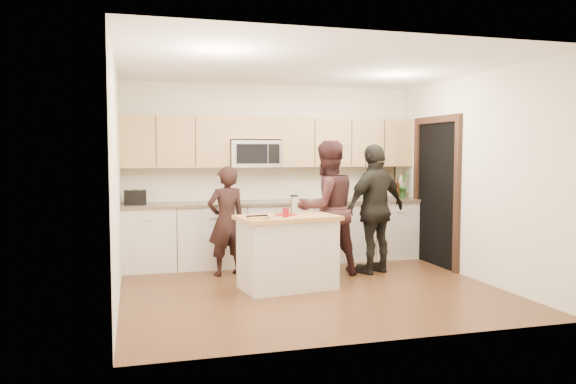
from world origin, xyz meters
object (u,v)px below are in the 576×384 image
object	(u,v)px
woman_center	(327,209)
woman_right	(375,209)
woman_left	(226,221)
toaster	(135,197)
island	(287,252)

from	to	relation	value
woman_center	woman_right	xyz separation A→B (m)	(0.71, -0.00, -0.02)
woman_left	woman_right	world-z (taller)	woman_right
woman_left	toaster	bearing A→B (deg)	-41.44
toaster	woman_center	size ratio (longest dim) A/B	0.16
toaster	woman_center	bearing A→B (deg)	-22.31
toaster	woman_left	size ratio (longest dim) A/B	0.20
island	toaster	size ratio (longest dim) A/B	4.28
island	toaster	xyz separation A→B (m)	(-1.78, 1.57, 0.59)
island	woman_left	distance (m)	1.16
island	woman_right	xyz separation A→B (m)	(1.41, 0.55, 0.44)
toaster	woman_right	size ratio (longest dim) A/B	0.17
toaster	woman_right	world-z (taller)	woman_right
toaster	woman_left	bearing A→B (deg)	-27.56
woman_left	woman_center	xyz separation A→B (m)	(1.30, -0.40, 0.17)
island	woman_center	bearing A→B (deg)	29.72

